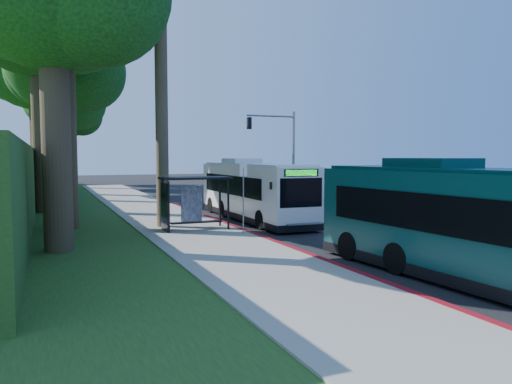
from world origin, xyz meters
name	(u,v)px	position (x,y,z in m)	size (l,w,h in m)	color
ground	(299,217)	(0.00, 0.00, 0.00)	(140.00, 140.00, 0.00)	black
sidewalk	(174,223)	(-7.30, 0.00, 0.06)	(4.50, 70.00, 0.12)	gray
red_curb	(244,231)	(-5.00, -4.00, 0.07)	(0.25, 30.00, 0.13)	maroon
grass_verge	(54,218)	(-13.00, 5.00, 0.03)	(8.00, 70.00, 0.06)	#234719
bus_shelter	(189,193)	(-7.26, -2.86, 1.81)	(3.20, 1.51, 2.55)	black
stop_sign_pole	(243,189)	(-5.40, -5.00, 2.08)	(0.35, 0.06, 3.17)	gray
traffic_signal_pole	(282,144)	(3.78, 10.00, 4.42)	(4.10, 0.30, 7.00)	gray
tree_1	(40,2)	(-13.37, 7.98, 12.73)	(10.50, 10.00, 18.26)	#382B1E
tree_2	(63,65)	(-11.89, 15.98, 10.48)	(8.82, 8.40, 15.12)	#382B1E
tree_3	(36,61)	(-13.88, 23.98, 11.98)	(10.08, 9.60, 17.28)	#382B1E
tree_4	(63,97)	(-11.40, 31.98, 9.73)	(8.40, 8.00, 14.14)	#382B1E
tree_5	(70,111)	(-10.41, 39.99, 8.96)	(7.35, 7.00, 12.86)	#382B1E
white_bus	(253,190)	(-2.83, 0.08, 1.65)	(2.53, 11.34, 3.38)	white
teal_bus	(481,224)	(-2.61, -15.39, 1.69)	(3.18, 11.73, 3.46)	#0A3736
pickup	(279,196)	(1.12, 4.93, 0.79)	(2.61, 5.67, 1.57)	silver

